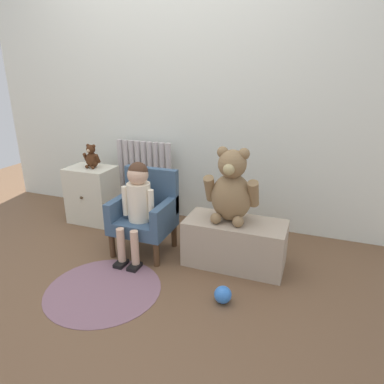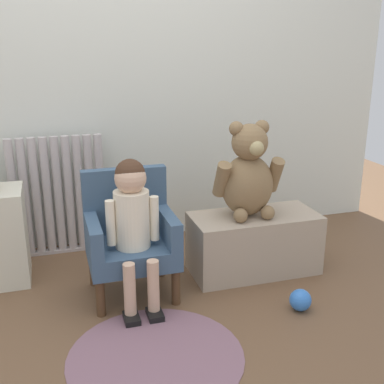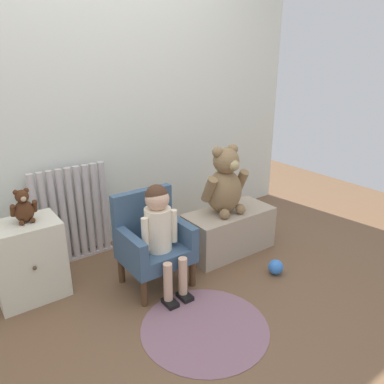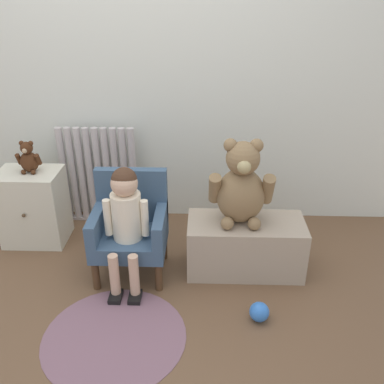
{
  "view_description": "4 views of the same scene",
  "coord_description": "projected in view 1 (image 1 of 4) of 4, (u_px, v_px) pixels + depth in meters",
  "views": [
    {
      "loc": [
        1.21,
        -1.58,
        1.31
      ],
      "look_at": [
        0.41,
        0.52,
        0.51
      ],
      "focal_mm": 32.0,
      "sensor_mm": 36.0,
      "label": 1
    },
    {
      "loc": [
        -0.32,
        -1.71,
        1.23
      ],
      "look_at": [
        0.36,
        0.52,
        0.5
      ],
      "focal_mm": 45.0,
      "sensor_mm": 36.0,
      "label": 2
    },
    {
      "loc": [
        -1.03,
        -1.41,
        1.46
      ],
      "look_at": [
        0.35,
        0.51,
        0.58
      ],
      "focal_mm": 35.0,
      "sensor_mm": 36.0,
      "label": 3
    },
    {
      "loc": [
        0.47,
        -1.65,
        1.63
      ],
      "look_at": [
        0.4,
        0.51,
        0.55
      ],
      "focal_mm": 40.0,
      "sensor_mm": 36.0,
      "label": 4
    }
  ],
  "objects": [
    {
      "name": "ground_plane",
      "position": [
        105.0,
        284.0,
        2.23
      ],
      "size": [
        6.0,
        6.0,
        0.0
      ],
      "primitive_type": "plane",
      "color": "brown"
    },
    {
      "name": "toy_ball",
      "position": [
        223.0,
        295.0,
        2.04
      ],
      "size": [
        0.11,
        0.11,
        0.11
      ],
      "primitive_type": "sphere",
      "color": "#3677D7",
      "rests_on": "ground_plane"
    },
    {
      "name": "back_wall",
      "position": [
        177.0,
        85.0,
        2.93
      ],
      "size": [
        3.8,
        0.05,
        2.4
      ],
      "primitive_type": "cube",
      "color": "silver",
      "rests_on": "ground_plane"
    },
    {
      "name": "floor_rug",
      "position": [
        103.0,
        289.0,
        2.17
      ],
      "size": [
        0.73,
        0.73,
        0.01
      ],
      "primitive_type": "cylinder",
      "color": "#825C6B",
      "rests_on": "ground_plane"
    },
    {
      "name": "small_dresser",
      "position": [
        93.0,
        195.0,
        3.11
      ],
      "size": [
        0.41,
        0.32,
        0.51
      ],
      "color": "beige",
      "rests_on": "ground_plane"
    },
    {
      "name": "low_bench",
      "position": [
        235.0,
        243.0,
        2.41
      ],
      "size": [
        0.7,
        0.33,
        0.33
      ],
      "primitive_type": "cube",
      "color": "tan",
      "rests_on": "ground_plane"
    },
    {
      "name": "radiator",
      "position": [
        145.0,
        180.0,
        3.19
      ],
      "size": [
        0.56,
        0.05,
        0.72
      ],
      "color": "beige",
      "rests_on": "ground_plane"
    },
    {
      "name": "large_teddy_bear",
      "position": [
        231.0,
        189.0,
        2.31
      ],
      "size": [
        0.37,
        0.26,
        0.51
      ],
      "color": "olive",
      "rests_on": "low_bench"
    },
    {
      "name": "small_teddy_bear",
      "position": [
        92.0,
        157.0,
        2.99
      ],
      "size": [
        0.15,
        0.11,
        0.21
      ],
      "color": "#452513",
      "rests_on": "small_dresser"
    },
    {
      "name": "child_figure",
      "position": [
        137.0,
        197.0,
        2.43
      ],
      "size": [
        0.25,
        0.35,
        0.72
      ],
      "color": "#F1E4C7",
      "rests_on": "ground_plane"
    },
    {
      "name": "child_armchair",
      "position": [
        145.0,
        212.0,
        2.58
      ],
      "size": [
        0.43,
        0.38,
        0.62
      ],
      "color": "#3B5572",
      "rests_on": "ground_plane"
    }
  ]
}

